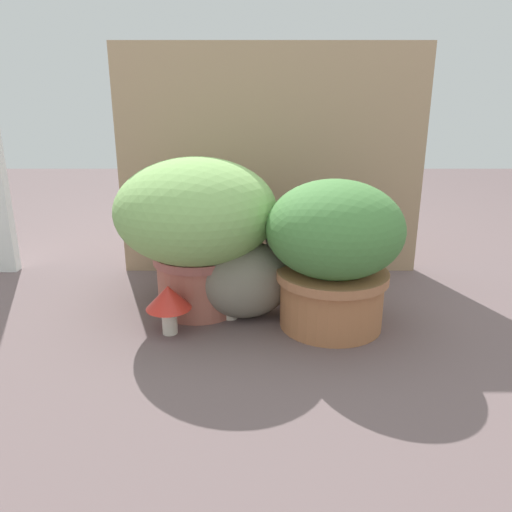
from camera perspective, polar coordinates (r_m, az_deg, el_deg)
name	(u,v)px	position (r m, az deg, el deg)	size (l,w,h in m)	color
ground_plane	(237,334)	(1.33, -2.14, -8.87)	(6.00, 6.00, 0.00)	#635152
cardboard_backdrop	(269,163)	(1.71, 1.55, 10.57)	(1.03, 0.03, 0.76)	tan
grass_planter	(195,222)	(1.40, -6.93, 3.93)	(0.45, 0.45, 0.44)	#AD6151
leafy_planter	(333,249)	(1.32, 8.73, 0.76)	(0.36, 0.36, 0.40)	#B06E45
cat	(251,275)	(1.39, -0.60, -2.22)	(0.39, 0.22, 0.32)	gray
mushroom_ornament_pink	(229,292)	(1.39, -3.13, -4.12)	(0.10, 0.10, 0.12)	silver
mushroom_ornament_red	(167,300)	(1.32, -10.09, -4.94)	(0.12, 0.12, 0.13)	silver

